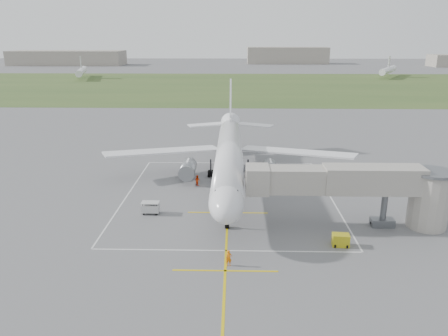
{
  "coord_description": "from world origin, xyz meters",
  "views": [
    {
      "loc": [
        0.8,
        -60.45,
        21.36
      ],
      "look_at": [
        -0.61,
        -4.0,
        4.0
      ],
      "focal_mm": 35.0,
      "sensor_mm": 36.0,
      "label": 1
    }
  ],
  "objects_px": {
    "airliner": "(229,156)",
    "ramp_worker_nose": "(229,258)",
    "baggage_cart": "(151,208)",
    "ramp_worker_wing": "(197,180)",
    "gpu_unit": "(341,240)",
    "jet_bridge": "(366,187)"
  },
  "relations": [
    {
      "from": "airliner",
      "to": "gpu_unit",
      "type": "distance_m",
      "value": 23.09
    },
    {
      "from": "gpu_unit",
      "to": "ramp_worker_wing",
      "type": "bearing_deg",
      "value": 136.09
    },
    {
      "from": "jet_bridge",
      "to": "ramp_worker_nose",
      "type": "distance_m",
      "value": 18.53
    },
    {
      "from": "ramp_worker_wing",
      "to": "jet_bridge",
      "type": "bearing_deg",
      "value": -163.89
    },
    {
      "from": "airliner",
      "to": "gpu_unit",
      "type": "height_order",
      "value": "airliner"
    },
    {
      "from": "jet_bridge",
      "to": "gpu_unit",
      "type": "distance_m",
      "value": 7.52
    },
    {
      "from": "ramp_worker_nose",
      "to": "ramp_worker_wing",
      "type": "relative_size",
      "value": 1.03
    },
    {
      "from": "jet_bridge",
      "to": "airliner",
      "type": "bearing_deg",
      "value": 137.81
    },
    {
      "from": "airliner",
      "to": "ramp_worker_nose",
      "type": "height_order",
      "value": "airliner"
    },
    {
      "from": "baggage_cart",
      "to": "ramp_worker_wing",
      "type": "relative_size",
      "value": 1.41
    },
    {
      "from": "baggage_cart",
      "to": "ramp_worker_nose",
      "type": "bearing_deg",
      "value": -51.18
    },
    {
      "from": "ramp_worker_nose",
      "to": "gpu_unit",
      "type": "bearing_deg",
      "value": 12.36
    },
    {
      "from": "jet_bridge",
      "to": "baggage_cart",
      "type": "relative_size",
      "value": 10.73
    },
    {
      "from": "airliner",
      "to": "jet_bridge",
      "type": "relative_size",
      "value": 2.0
    },
    {
      "from": "gpu_unit",
      "to": "baggage_cart",
      "type": "xyz_separation_m",
      "value": [
        -21.6,
        8.14,
        0.12
      ]
    },
    {
      "from": "ramp_worker_nose",
      "to": "ramp_worker_wing",
      "type": "height_order",
      "value": "ramp_worker_nose"
    },
    {
      "from": "gpu_unit",
      "to": "ramp_worker_nose",
      "type": "distance_m",
      "value": 12.52
    },
    {
      "from": "jet_bridge",
      "to": "ramp_worker_nose",
      "type": "height_order",
      "value": "jet_bridge"
    },
    {
      "from": "jet_bridge",
      "to": "baggage_cart",
      "type": "xyz_separation_m",
      "value": [
        -25.29,
        3.03,
        -3.97
      ]
    },
    {
      "from": "airliner",
      "to": "ramp_worker_wing",
      "type": "relative_size",
      "value": 30.16
    },
    {
      "from": "ramp_worker_wing",
      "to": "gpu_unit",
      "type": "bearing_deg",
      "value": -178.36
    },
    {
      "from": "airliner",
      "to": "gpu_unit",
      "type": "xyz_separation_m",
      "value": [
        12.03,
        -19.36,
        -3.74
      ]
    }
  ]
}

